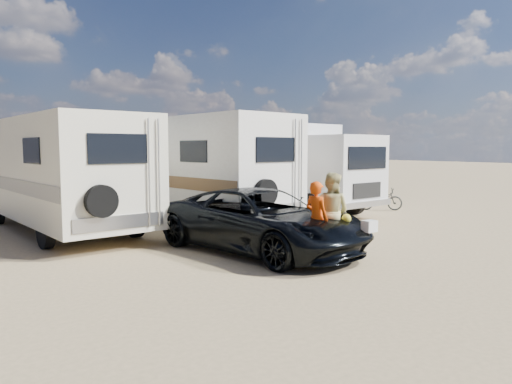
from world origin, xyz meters
TOP-DOWN VIEW (x-y plane):
  - ground at (0.00, 0.00)m, footprint 140.00×140.00m
  - rv_main at (-0.47, 7.23)m, footprint 3.48×8.36m
  - rv_left at (-4.60, 7.56)m, footprint 3.25×8.35m
  - box_truck at (3.59, 6.95)m, footprint 3.08×7.31m
  - dark_suv at (-1.48, 1.79)m, footprint 3.31×5.63m
  - bike_man at (-1.24, 0.18)m, footprint 1.65×0.76m
  - bike_woman at (-0.72, 0.30)m, footprint 1.63×1.05m
  - rider_man at (-1.24, 0.18)m, footprint 0.44×0.61m
  - rider_woman at (-0.72, 0.30)m, footprint 0.93×1.02m
  - bike_parked at (6.65, 5.17)m, footprint 1.62×1.54m
  - cooler at (0.56, 2.89)m, footprint 0.63×0.47m
  - crate at (1.36, 1.89)m, footprint 0.56×0.56m

SIDE VIEW (x-z plane):
  - ground at x=0.00m, z-range 0.00..0.00m
  - crate at x=1.36m, z-range 0.00..0.34m
  - cooler at x=0.56m, z-range 0.00..0.50m
  - bike_man at x=-1.24m, z-range 0.00..0.84m
  - bike_parked at x=6.65m, z-range 0.00..0.87m
  - bike_woman at x=-0.72m, z-range 0.00..0.95m
  - dark_suv at x=-1.48m, z-range 0.00..1.47m
  - rider_man at x=-1.24m, z-range 0.00..1.55m
  - rider_woman at x=-0.72m, z-range 0.00..1.71m
  - rv_left at x=-4.60m, z-range 0.00..3.24m
  - box_truck at x=3.59m, z-range 0.00..3.27m
  - rv_main at x=-0.47m, z-range 0.00..3.37m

